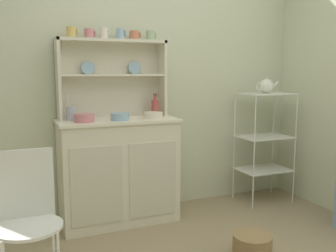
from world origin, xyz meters
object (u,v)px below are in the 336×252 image
object	(u,v)px
floor_basket	(252,246)
jam_bottle	(155,107)
hutch_shelf_unit	(112,72)
wire_chair	(28,212)
cup_gold_0	(71,32)
utensil_jar	(71,113)
hutch_cabinet	(119,170)
bowl_mixing_large	(84,118)
bakers_rack	(265,133)
porcelain_teapot	(266,86)

from	to	relation	value
floor_basket	jam_bottle	world-z (taller)	jam_bottle
hutch_shelf_unit	floor_basket	bearing A→B (deg)	-59.91
hutch_shelf_unit	wire_chair	bearing A→B (deg)	-125.59
cup_gold_0	hutch_shelf_unit	bearing A→B (deg)	6.90
jam_bottle	utensil_jar	bearing A→B (deg)	-179.35
cup_gold_0	utensil_jar	distance (m)	0.65
hutch_cabinet	bowl_mixing_large	world-z (taller)	bowl_mixing_large
bowl_mixing_large	jam_bottle	world-z (taller)	jam_bottle
wire_chair	bowl_mixing_large	bearing A→B (deg)	73.16
wire_chair	jam_bottle	world-z (taller)	jam_bottle
hutch_cabinet	wire_chair	size ratio (longest dim) A/B	1.17
hutch_cabinet	hutch_shelf_unit	size ratio (longest dim) A/B	1.07
bakers_rack	utensil_jar	world-z (taller)	utensil_jar
wire_chair	cup_gold_0	distance (m)	1.54
hutch_shelf_unit	utensil_jar	xyz separation A→B (m)	(-0.37, -0.08, -0.33)
porcelain_teapot	wire_chair	bearing A→B (deg)	-158.94
jam_bottle	cup_gold_0	bearing A→B (deg)	177.05
wire_chair	floor_basket	bearing A→B (deg)	9.35
hutch_cabinet	utensil_jar	size ratio (longest dim) A/B	4.29
jam_bottle	utensil_jar	size ratio (longest dim) A/B	0.85
hutch_shelf_unit	jam_bottle	bearing A→B (deg)	-11.78
hutch_shelf_unit	porcelain_teapot	bearing A→B (deg)	-8.14
porcelain_teapot	utensil_jar	bearing A→B (deg)	176.11
hutch_cabinet	floor_basket	size ratio (longest dim) A/B	3.67
bakers_rack	jam_bottle	size ratio (longest dim) A/B	5.41
floor_basket	hutch_shelf_unit	bearing A→B (deg)	120.09
floor_basket	porcelain_teapot	distance (m)	1.62
cup_gold_0	utensil_jar	bearing A→B (deg)	-127.07
wire_chair	utensil_jar	bearing A→B (deg)	80.91
cup_gold_0	jam_bottle	xyz separation A→B (m)	(0.70, -0.04, -0.63)
bakers_rack	floor_basket	size ratio (longest dim) A/B	3.96
hutch_cabinet	utensil_jar	xyz separation A→B (m)	(-0.37, 0.08, 0.49)
hutch_cabinet	hutch_shelf_unit	world-z (taller)	hutch_shelf_unit
porcelain_teapot	hutch_shelf_unit	bearing A→B (deg)	171.86
cup_gold_0	porcelain_teapot	world-z (taller)	cup_gold_0
wire_chair	cup_gold_0	size ratio (longest dim) A/B	9.44
hutch_cabinet	porcelain_teapot	distance (m)	1.61
hutch_shelf_unit	wire_chair	distance (m)	1.51
jam_bottle	floor_basket	bearing A→B (deg)	-74.34
bakers_rack	floor_basket	bearing A→B (deg)	-130.06
hutch_shelf_unit	utensil_jar	world-z (taller)	hutch_shelf_unit
hutch_shelf_unit	porcelain_teapot	distance (m)	1.48
bowl_mixing_large	jam_bottle	xyz separation A→B (m)	(0.66, 0.16, 0.05)
hutch_cabinet	jam_bottle	xyz separation A→B (m)	(0.37, 0.09, 0.51)
cup_gold_0	utensil_jar	size ratio (longest dim) A/B	0.39
floor_basket	bowl_mixing_large	size ratio (longest dim) A/B	1.71
utensil_jar	porcelain_teapot	bearing A→B (deg)	-3.89
hutch_cabinet	utensil_jar	distance (m)	0.62
cup_gold_0	utensil_jar	xyz separation A→B (m)	(-0.03, -0.04, -0.65)
wire_chair	bowl_mixing_large	distance (m)	1.03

